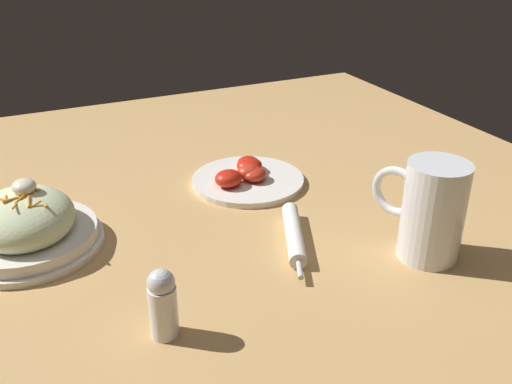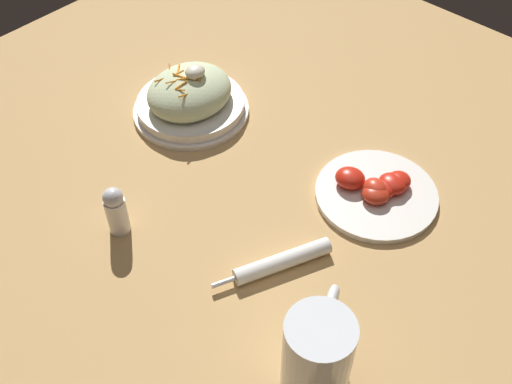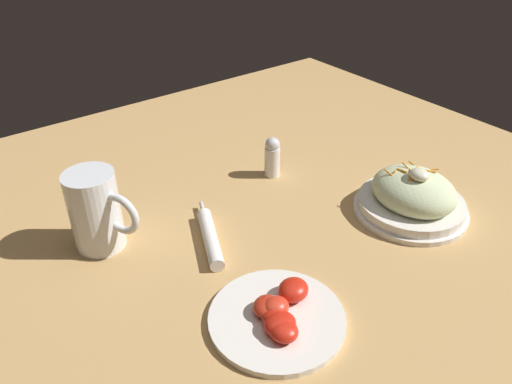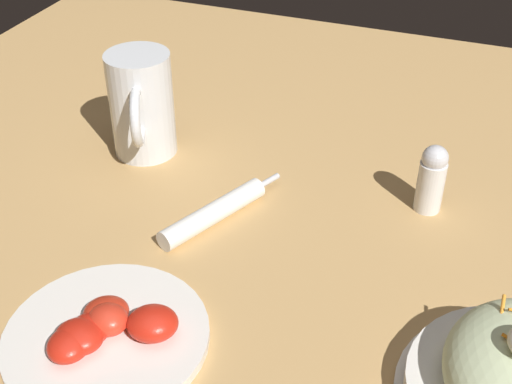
{
  "view_description": "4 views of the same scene",
  "coord_description": "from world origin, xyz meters",
  "px_view_note": "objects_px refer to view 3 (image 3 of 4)",
  "views": [
    {
      "loc": [
        0.69,
        -0.24,
        0.44
      ],
      "look_at": [
        0.05,
        0.06,
        0.08
      ],
      "focal_mm": 39.83,
      "sensor_mm": 36.0,
      "label": 1
    },
    {
      "loc": [
        0.49,
        0.46,
        0.75
      ],
      "look_at": [
        0.03,
        0.04,
        0.08
      ],
      "focal_mm": 43.88,
      "sensor_mm": 36.0,
      "label": 2
    },
    {
      "loc": [
        -0.52,
        0.47,
        0.55
      ],
      "look_at": [
        0.06,
        0.02,
        0.07
      ],
      "focal_mm": 34.91,
      "sensor_mm": 36.0,
      "label": 3
    },
    {
      "loc": [
        -0.52,
        -0.16,
        0.5
      ],
      "look_at": [
        0.02,
        0.05,
        0.09
      ],
      "focal_mm": 48.2,
      "sensor_mm": 36.0,
      "label": 4
    }
  ],
  "objects_px": {
    "salad_plate": "(412,197)",
    "beer_mug": "(97,215)",
    "napkin_roll": "(210,237)",
    "salt_shaker": "(272,157)",
    "tomato_plate": "(278,316)"
  },
  "relations": [
    {
      "from": "napkin_roll",
      "to": "salt_shaker",
      "type": "xyz_separation_m",
      "value": [
        0.12,
        -0.23,
        0.03
      ]
    },
    {
      "from": "tomato_plate",
      "to": "salt_shaker",
      "type": "distance_m",
      "value": 0.41
    },
    {
      "from": "tomato_plate",
      "to": "salt_shaker",
      "type": "relative_size",
      "value": 2.26
    },
    {
      "from": "salad_plate",
      "to": "beer_mug",
      "type": "bearing_deg",
      "value": 62.54
    },
    {
      "from": "tomato_plate",
      "to": "salt_shaker",
      "type": "xyz_separation_m",
      "value": [
        0.33,
        -0.25,
        0.03
      ]
    },
    {
      "from": "beer_mug",
      "to": "tomato_plate",
      "type": "distance_m",
      "value": 0.35
    },
    {
      "from": "salad_plate",
      "to": "tomato_plate",
      "type": "relative_size",
      "value": 1.07
    },
    {
      "from": "beer_mug",
      "to": "tomato_plate",
      "type": "xyz_separation_m",
      "value": [
        -0.32,
        -0.13,
        -0.05
      ]
    },
    {
      "from": "beer_mug",
      "to": "napkin_roll",
      "type": "height_order",
      "value": "beer_mug"
    },
    {
      "from": "beer_mug",
      "to": "tomato_plate",
      "type": "height_order",
      "value": "beer_mug"
    },
    {
      "from": "beer_mug",
      "to": "napkin_roll",
      "type": "bearing_deg",
      "value": -126.25
    },
    {
      "from": "salad_plate",
      "to": "beer_mug",
      "type": "distance_m",
      "value": 0.57
    },
    {
      "from": "beer_mug",
      "to": "napkin_roll",
      "type": "xyz_separation_m",
      "value": [
        -0.11,
        -0.15,
        -0.05
      ]
    },
    {
      "from": "salad_plate",
      "to": "napkin_roll",
      "type": "relative_size",
      "value": 1.2
    },
    {
      "from": "napkin_roll",
      "to": "salt_shaker",
      "type": "distance_m",
      "value": 0.26
    }
  ]
}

